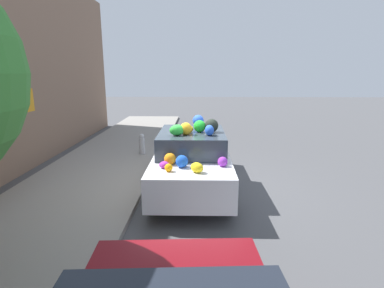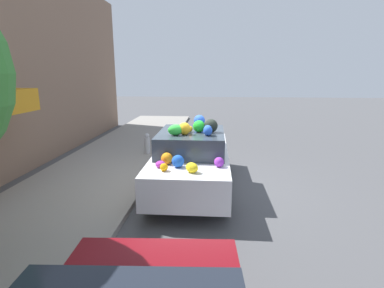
% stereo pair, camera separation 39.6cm
% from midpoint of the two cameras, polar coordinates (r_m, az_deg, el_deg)
% --- Properties ---
extents(ground_plane, '(60.00, 60.00, 0.00)m').
position_cam_midpoint_polar(ground_plane, '(7.64, -1.94, -8.29)').
color(ground_plane, '#4C4C4F').
extents(sidewalk_curb, '(24.00, 3.20, 0.12)m').
position_cam_midpoint_polar(sidewalk_curb, '(8.23, -21.22, -7.18)').
color(sidewalk_curb, gray).
rests_on(sidewalk_curb, ground).
extents(fire_hydrant, '(0.20, 0.20, 0.70)m').
position_cam_midpoint_polar(fire_hydrant, '(10.37, -10.59, -0.01)').
color(fire_hydrant, '#B2B2B7').
rests_on(fire_hydrant, sidewalk_curb).
extents(art_car, '(4.29, 1.78, 1.79)m').
position_cam_midpoint_polar(art_car, '(7.34, -1.54, -2.80)').
color(art_car, silver).
rests_on(art_car, ground).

